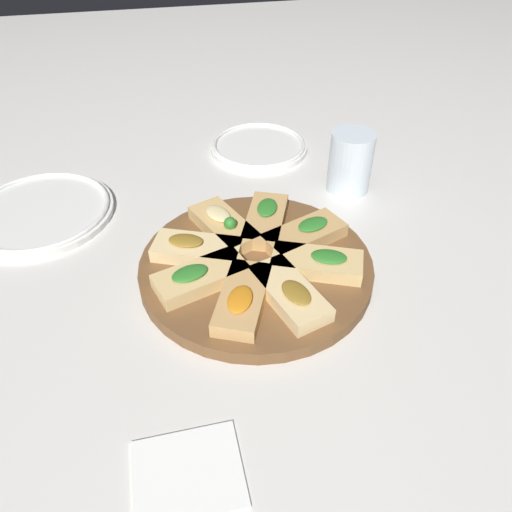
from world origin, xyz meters
name	(u,v)px	position (x,y,z in m)	size (l,w,h in m)	color
ground_plane	(256,272)	(0.00, 0.00, 0.00)	(3.00, 3.00, 0.00)	silver
serving_board	(256,267)	(0.00, 0.00, 0.01)	(0.34, 0.34, 0.02)	brown
focaccia_slice_0	(290,293)	(0.03, -0.08, 0.03)	(0.09, 0.14, 0.03)	#E5C689
focaccia_slice_1	(318,263)	(0.08, -0.03, 0.03)	(0.14, 0.10, 0.03)	#DBB775
focaccia_slice_2	(305,234)	(0.08, 0.03, 0.03)	(0.14, 0.10, 0.03)	tan
focaccia_slice_3	(266,220)	(0.03, 0.08, 0.03)	(0.10, 0.14, 0.03)	tan
focaccia_slice_4	(224,225)	(-0.03, 0.08, 0.03)	(0.10, 0.14, 0.04)	tan
focaccia_slice_5	(196,249)	(-0.08, 0.03, 0.03)	(0.14, 0.10, 0.03)	#E5C689
focaccia_slice_6	(200,277)	(-0.08, -0.03, 0.03)	(0.14, 0.09, 0.03)	#DBB775
focaccia_slice_7	(243,298)	(-0.03, -0.08, 0.03)	(0.10, 0.14, 0.03)	tan
plate_left	(40,211)	(-0.33, 0.22, 0.01)	(0.24, 0.24, 0.02)	white
plate_right	(259,146)	(0.08, 0.36, 0.01)	(0.20, 0.20, 0.02)	white
water_glass	(350,162)	(0.21, 0.19, 0.05)	(0.08, 0.08, 0.11)	silver
napkin_stack	(188,472)	(-0.13, -0.28, 0.00)	(0.11, 0.09, 0.01)	white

